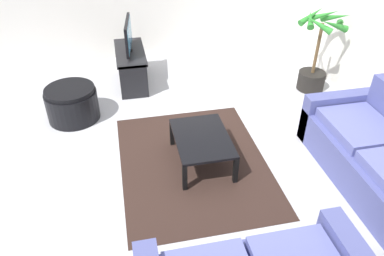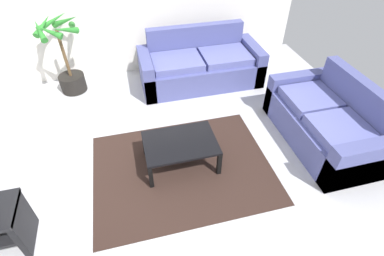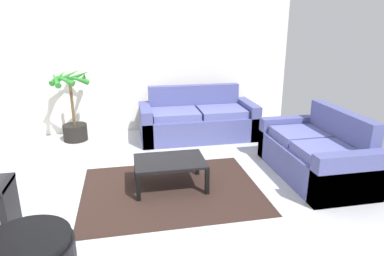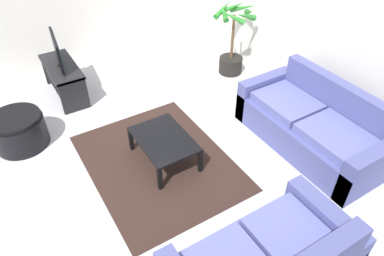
# 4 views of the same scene
# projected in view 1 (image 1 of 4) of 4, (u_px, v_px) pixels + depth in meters

# --- Properties ---
(ground_plane) EXTENTS (6.60, 6.60, 0.00)m
(ground_plane) POSITION_uv_depth(u_px,v_px,m) (161.00, 152.00, 4.64)
(ground_plane) COLOR #B2B2B7
(couch_main) EXTENTS (2.05, 0.90, 0.90)m
(couch_main) POSITION_uv_depth(u_px,v_px,m) (384.00, 162.00, 4.02)
(couch_main) COLOR #4C518C
(couch_main) RESTS_ON ground
(tv_stand) EXTENTS (1.10, 0.45, 0.54)m
(tv_stand) POSITION_uv_depth(u_px,v_px,m) (131.00, 62.00, 5.95)
(tv_stand) COLOR black
(tv_stand) RESTS_ON ground
(tv) EXTENTS (0.79, 0.14, 0.48)m
(tv) POSITION_uv_depth(u_px,v_px,m) (128.00, 35.00, 5.70)
(tv) COLOR black
(tv) RESTS_ON tv_stand
(coffee_table) EXTENTS (0.88, 0.62, 0.37)m
(coffee_table) POSITION_uv_depth(u_px,v_px,m) (202.00, 140.00, 4.30)
(coffee_table) COLOR black
(coffee_table) RESTS_ON ground
(area_rug) EXTENTS (2.20, 1.70, 0.01)m
(area_rug) POSITION_uv_depth(u_px,v_px,m) (193.00, 162.00, 4.47)
(area_rug) COLOR black
(area_rug) RESTS_ON ground
(potted_palm) EXTENTS (0.70, 0.71, 1.25)m
(potted_palm) POSITION_uv_depth(u_px,v_px,m) (316.00, 58.00, 5.68)
(potted_palm) COLOR black
(potted_palm) RESTS_ON ground
(ottoman) EXTENTS (0.70, 0.70, 0.47)m
(ottoman) POSITION_uv_depth(u_px,v_px,m) (72.00, 103.00, 5.14)
(ottoman) COLOR black
(ottoman) RESTS_ON ground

